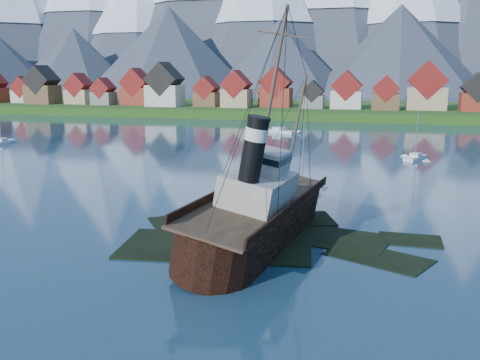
% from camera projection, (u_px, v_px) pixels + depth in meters
% --- Properties ---
extents(ground, '(1400.00, 1400.00, 0.00)m').
position_uv_depth(ground, '(252.00, 243.00, 52.20)').
color(ground, '#1B384D').
rests_on(ground, ground).
extents(shoal, '(31.71, 21.24, 1.14)m').
position_uv_depth(shoal, '(274.00, 242.00, 53.85)').
color(shoal, black).
rests_on(shoal, ground).
extents(shore_bank, '(600.00, 80.00, 3.20)m').
position_uv_depth(shore_bank, '(354.00, 113.00, 213.03)').
color(shore_bank, '#204213').
rests_on(shore_bank, ground).
extents(seawall, '(600.00, 2.50, 2.00)m').
position_uv_depth(seawall, '(347.00, 122.00, 177.08)').
color(seawall, '#3F3D38').
rests_on(seawall, ground).
extents(town, '(250.96, 16.69, 17.30)m').
position_uv_depth(town, '(263.00, 91.00, 202.83)').
color(town, maroon).
rests_on(town, ground).
extents(tugboat_wreck, '(6.89, 29.69, 23.53)m').
position_uv_depth(tugboat_wreck, '(257.00, 210.00, 53.19)').
color(tugboat_wreck, black).
rests_on(tugboat_wreck, ground).
extents(sailboat_a, '(2.79, 8.93, 10.75)m').
position_uv_depth(sailboat_a, '(1.00, 143.00, 123.66)').
color(sailboat_a, silver).
rests_on(sailboat_a, ground).
extents(sailboat_c, '(10.29, 6.34, 13.03)m').
position_uv_depth(sailboat_c, '(279.00, 132.00, 145.56)').
color(sailboat_c, silver).
rests_on(sailboat_c, ground).
extents(sailboat_d, '(4.72, 7.62, 10.23)m').
position_uv_depth(sailboat_d, '(415.00, 158.00, 101.83)').
color(sailboat_d, silver).
rests_on(sailboat_d, ground).
extents(sailboat_f, '(5.81, 5.99, 10.26)m').
position_uv_depth(sailboat_f, '(303.00, 187.00, 76.47)').
color(sailboat_f, silver).
rests_on(sailboat_f, ground).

